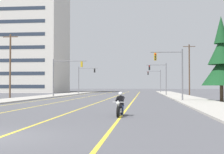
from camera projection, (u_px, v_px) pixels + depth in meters
lane_stripe_center at (115, 96)px, 55.86m from camera, size 0.16×100.00×0.01m
lane_stripe_left at (90, 96)px, 56.32m from camera, size 0.16×100.00×0.01m
lane_stripe_right at (136, 96)px, 55.49m from camera, size 0.16×100.00×0.01m
lane_stripe_far_left at (71, 96)px, 56.67m from camera, size 0.16×100.00×0.01m
sidewalk_kerb_right at (183, 97)px, 49.79m from camera, size 4.40×110.00×0.14m
sidewalk_kerb_left at (43, 97)px, 52.04m from camera, size 4.40×110.00×0.14m
motorcycle_with_rider at (120, 106)px, 19.05m from camera, size 0.70×2.19×1.46m
traffic_signal_near_right at (173, 67)px, 37.79m from camera, size 3.83×0.54×6.20m
traffic_signal_near_left at (63, 72)px, 51.61m from camera, size 5.66×0.47×6.20m
traffic_signal_mid_right at (161, 74)px, 60.76m from camera, size 3.82×0.53×6.20m
traffic_signal_mid_left at (84, 76)px, 72.08m from camera, size 4.43×0.45×6.20m
traffic_signal_far_right at (156, 78)px, 86.59m from camera, size 4.03×0.40×6.20m
utility_pole_left_near at (10, 65)px, 48.34m from camera, size 2.34×0.26×9.69m
utility_pole_right_far at (189, 69)px, 62.80m from camera, size 2.37×0.26×10.01m
conifer_tree_right_verge_near at (221, 62)px, 37.45m from camera, size 4.58×4.58×10.09m
apartment_building_far_left_block at (14, 39)px, 92.23m from camera, size 29.07×18.20×30.95m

